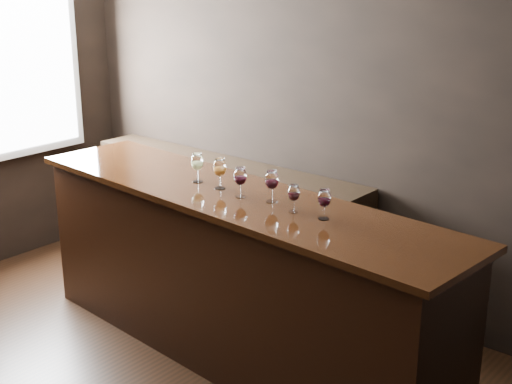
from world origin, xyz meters
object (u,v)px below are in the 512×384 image
Objects in this scene: glass_red_a at (240,177)px; glass_red_d at (324,199)px; bar_counter at (234,280)px; glass_white at (197,163)px; glass_red_c at (294,193)px; back_bar_shelf at (224,218)px; glass_red_b at (272,181)px; glass_amber at (220,168)px.

glass_red_d is at bearing 0.31° from glass_red_a.
glass_red_d is at bearing 2.47° from bar_counter.
glass_red_c is (0.88, -0.07, -0.02)m from glass_white.
back_bar_shelf is 2.03m from glass_red_c.
glass_red_d reaches higher than bar_counter.
bar_counter is 0.90m from glass_red_c.
glass_red_c is (1.54, -1.05, 0.81)m from back_bar_shelf.
glass_red_d is (0.65, 0.00, -0.01)m from glass_red_a.
glass_red_b is 0.23m from glass_red_c.
glass_red_c is (0.44, -0.01, -0.02)m from glass_red_a.
bar_counter is at bearing -174.98° from glass_red_b.
back_bar_shelf is 1.44m from glass_white.
glass_amber reaches higher than glass_white.
glass_white is 0.22m from glass_amber.
glass_red_a reaches higher than glass_red_d.
glass_amber is at bearing -48.34° from back_bar_shelf.
back_bar_shelf is at bearing 145.78° from glass_red_c.
glass_white is 1.10m from glass_red_d.
glass_red_a is at bearing -179.69° from glass_red_d.
bar_counter is at bearing -10.06° from glass_amber.
bar_counter is 15.88× the size of glass_red_b.
glass_red_a reaches higher than glass_red_c.
glass_red_d is at bearing -3.08° from glass_white.
glass_red_a is at bearing -12.62° from glass_amber.
glass_white is 0.97× the size of glass_amber.
glass_white is at bearing 175.21° from glass_red_c.
glass_red_a is 0.65m from glass_red_d.
glass_amber is 1.20× the size of glass_red_c.
glass_red_a is 0.96× the size of glass_red_b.
glass_red_b reaches higher than bar_counter.
glass_white is 1.11× the size of glass_red_d.
back_bar_shelf is 1.56m from glass_amber.
glass_amber reaches higher than glass_red_c.
back_bar_shelf is 13.76× the size of glass_white.
back_bar_shelf is at bearing 139.40° from bar_counter.
glass_red_c is at bearing 0.12° from bar_counter.
glass_red_a is at bearing -12.66° from bar_counter.
glass_red_a is at bearing 178.47° from glass_red_c.
back_bar_shelf is at bearing 123.99° from glass_white.
glass_amber is at bearing 174.11° from bar_counter.
glass_red_d is at bearing 4.10° from glass_red_c.
glass_white is at bearing 178.32° from bar_counter.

